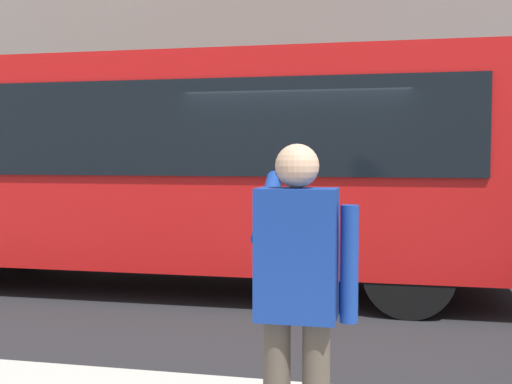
% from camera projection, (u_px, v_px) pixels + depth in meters
% --- Properties ---
extents(ground_plane, '(60.00, 60.00, 0.00)m').
position_uv_depth(ground_plane, '(306.00, 296.00, 8.17)').
color(ground_plane, '#232326').
extents(red_bus, '(9.05, 2.54, 3.08)m').
position_uv_depth(red_bus, '(179.00, 163.00, 8.67)').
color(red_bus, red).
rests_on(red_bus, ground_plane).
extents(pedestrian_photographer, '(0.53, 0.52, 1.70)m').
position_uv_depth(pedestrian_photographer, '(298.00, 285.00, 3.22)').
color(pedestrian_photographer, '#4C4238').
rests_on(pedestrian_photographer, sidewalk_curb).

